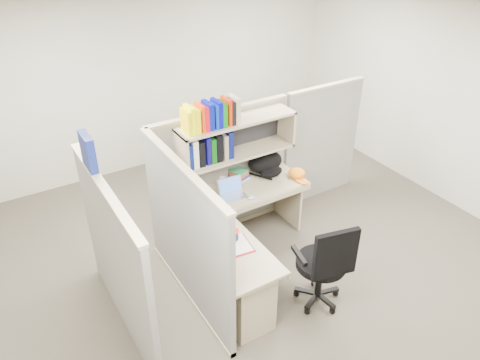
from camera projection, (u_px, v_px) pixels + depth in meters
ground at (261, 267)px, 5.40m from camera, size 6.00×6.00×0.00m
room_shell at (265, 142)px, 4.55m from camera, size 6.00×6.00×6.00m
cubicle at (212, 192)px, 5.09m from camera, size 3.79×1.84×1.95m
desk at (244, 265)px, 4.78m from camera, size 1.74×1.75×0.73m
laptop at (233, 189)px, 5.27m from camera, size 0.32×0.32×0.21m
backpack at (268, 164)px, 5.71m from camera, size 0.52×0.44×0.27m
orange_cap at (297, 173)px, 5.68m from camera, size 0.23×0.26×0.11m
snack_canister at (233, 235)px, 4.65m from camera, size 0.11×0.11×0.11m
tissue_box at (222, 254)px, 4.35m from camera, size 0.14×0.14×0.18m
mouse at (251, 198)px, 5.29m from camera, size 0.09×0.07×0.03m
paper_cup at (222, 181)px, 5.52m from camera, size 0.08×0.08×0.10m
book_stack at (238, 174)px, 5.66m from camera, size 0.25×0.29×0.12m
loose_paper at (237, 244)px, 4.60m from camera, size 0.26×0.32×0.00m
task_chair at (322, 276)px, 4.72m from camera, size 0.60×0.56×1.08m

